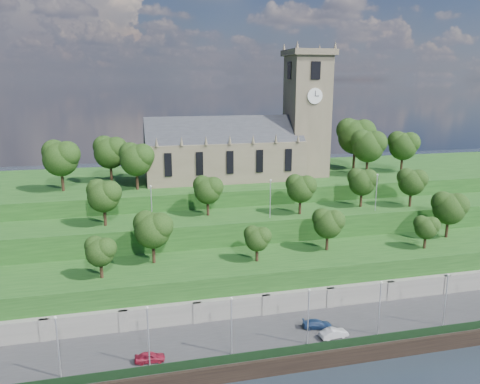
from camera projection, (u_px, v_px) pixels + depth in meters
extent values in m
plane|color=black|center=(329.00, 367.00, 58.85)|extent=(320.00, 320.00, 0.00)
cube|color=#2D2D30|center=(311.00, 335.00, 64.30)|extent=(160.00, 12.00, 2.00)
cube|color=black|center=(329.00, 359.00, 58.55)|extent=(160.00, 0.50, 2.20)
cube|color=black|center=(328.00, 346.00, 58.81)|extent=(160.00, 0.10, 1.20)
cube|color=slate|center=(296.00, 305.00, 69.62)|extent=(160.00, 2.00, 5.00)
cube|color=slate|center=(45.00, 337.00, 60.98)|extent=(1.20, 0.60, 5.00)
cube|color=slate|center=(124.00, 328.00, 63.23)|extent=(1.20, 0.60, 5.00)
cube|color=slate|center=(197.00, 319.00, 65.48)|extent=(1.20, 0.60, 5.00)
cube|color=slate|center=(266.00, 311.00, 67.74)|extent=(1.20, 0.60, 5.00)
cube|color=slate|center=(330.00, 304.00, 69.99)|extent=(1.20, 0.60, 5.00)
cube|color=slate|center=(390.00, 297.00, 72.25)|extent=(1.20, 0.60, 5.00)
cube|color=slate|center=(446.00, 290.00, 74.50)|extent=(1.20, 0.60, 5.00)
cube|color=#1B4517|center=(284.00, 279.00, 74.95)|extent=(160.00, 12.00, 8.00)
cube|color=#1B4517|center=(265.00, 245.00, 84.88)|extent=(160.00, 10.00, 12.00)
cube|color=#1B4517|center=(238.00, 207.00, 104.40)|extent=(160.00, 32.00, 15.00)
cube|color=brown|center=(224.00, 160.00, 97.02)|extent=(32.00, 12.00, 8.00)
cube|color=#24272C|center=(224.00, 141.00, 96.09)|extent=(32.00, 10.18, 10.18)
cone|color=brown|center=(156.00, 142.00, 87.05)|extent=(0.70, 0.70, 1.80)
cone|color=brown|center=(181.00, 141.00, 88.10)|extent=(0.70, 0.70, 1.80)
cone|color=brown|center=(206.00, 140.00, 89.15)|extent=(0.70, 0.70, 1.80)
cone|color=brown|center=(230.00, 140.00, 90.20)|extent=(0.70, 0.70, 1.80)
cone|color=brown|center=(253.00, 139.00, 91.26)|extent=(0.70, 0.70, 1.80)
cone|color=brown|center=(276.00, 138.00, 92.31)|extent=(0.70, 0.70, 1.80)
cone|color=brown|center=(298.00, 138.00, 93.36)|extent=(0.70, 0.70, 1.80)
cube|color=black|center=(168.00, 165.00, 88.45)|extent=(1.40, 0.25, 4.50)
cube|color=black|center=(200.00, 164.00, 89.80)|extent=(1.40, 0.25, 4.50)
cube|color=black|center=(230.00, 162.00, 91.16)|extent=(1.40, 0.25, 4.50)
cube|color=black|center=(260.00, 161.00, 92.51)|extent=(1.40, 0.25, 4.50)
cube|color=black|center=(288.00, 160.00, 93.86)|extent=(1.40, 0.25, 4.50)
cube|color=brown|center=(307.00, 117.00, 99.10)|extent=(8.00, 8.00, 25.00)
cube|color=brown|center=(309.00, 53.00, 96.04)|extent=(9.20, 9.20, 1.20)
cone|color=brown|center=(297.00, 45.00, 91.07)|extent=(0.80, 0.80, 1.60)
cone|color=brown|center=(284.00, 48.00, 98.64)|extent=(0.80, 0.80, 1.60)
cone|color=brown|center=(335.00, 46.00, 92.87)|extent=(0.80, 0.80, 1.60)
cone|color=brown|center=(320.00, 48.00, 100.44)|extent=(0.80, 0.80, 1.60)
cube|color=black|center=(316.00, 70.00, 93.02)|extent=(2.00, 0.25, 3.50)
cube|color=black|center=(301.00, 71.00, 100.74)|extent=(2.00, 0.25, 3.50)
cube|color=black|center=(290.00, 71.00, 95.96)|extent=(0.25, 2.00, 3.50)
cube|color=black|center=(326.00, 71.00, 97.80)|extent=(0.25, 2.00, 3.50)
cylinder|color=white|center=(315.00, 96.00, 94.15)|extent=(3.20, 0.30, 3.20)
cylinder|color=white|center=(326.00, 95.00, 98.97)|extent=(0.30, 3.20, 3.20)
cube|color=black|center=(315.00, 93.00, 93.86)|extent=(0.12, 0.05, 1.10)
cube|color=black|center=(317.00, 96.00, 94.07)|extent=(0.80, 0.05, 0.12)
cylinder|color=black|center=(101.00, 269.00, 65.57)|extent=(0.48, 0.48, 2.62)
sphere|color=black|center=(100.00, 252.00, 64.98)|extent=(4.07, 4.07, 4.07)
sphere|color=black|center=(106.00, 248.00, 64.63)|extent=(3.06, 3.06, 3.06)
sphere|color=black|center=(95.00, 246.00, 65.11)|extent=(2.85, 2.85, 2.85)
cylinder|color=black|center=(154.00, 252.00, 70.93)|extent=(0.52, 0.52, 3.49)
sphere|color=black|center=(153.00, 231.00, 70.14)|extent=(5.43, 5.43, 5.43)
sphere|color=black|center=(160.00, 226.00, 69.68)|extent=(4.08, 4.08, 4.08)
sphere|color=black|center=(146.00, 223.00, 70.32)|extent=(3.80, 3.80, 3.80)
cylinder|color=black|center=(257.00, 254.00, 71.71)|extent=(0.47, 0.47, 2.41)
sphere|color=black|center=(257.00, 239.00, 71.16)|extent=(3.76, 3.76, 3.76)
sphere|color=black|center=(263.00, 236.00, 70.84)|extent=(2.82, 2.82, 2.82)
sphere|color=black|center=(252.00, 234.00, 71.28)|extent=(2.63, 2.63, 2.63)
cylinder|color=black|center=(327.00, 241.00, 76.33)|extent=(0.49, 0.49, 3.00)
sphere|color=black|center=(328.00, 224.00, 75.65)|extent=(4.67, 4.67, 4.67)
sphere|color=black|center=(335.00, 221.00, 75.26)|extent=(3.50, 3.50, 3.50)
sphere|color=black|center=(322.00, 218.00, 75.80)|extent=(3.27, 3.27, 3.27)
cylinder|color=black|center=(425.00, 241.00, 77.19)|extent=(0.47, 0.47, 2.39)
sphere|color=black|center=(426.00, 228.00, 76.65)|extent=(3.72, 3.72, 3.72)
sphere|color=black|center=(432.00, 225.00, 76.34)|extent=(2.79, 2.79, 2.79)
sphere|color=black|center=(421.00, 223.00, 76.77)|extent=(2.60, 2.60, 2.60)
cylinder|color=black|center=(447.00, 228.00, 82.44)|extent=(0.52, 0.52, 3.55)
sphere|color=black|center=(449.00, 209.00, 81.64)|extent=(5.52, 5.52, 5.52)
sphere|color=black|center=(457.00, 205.00, 81.18)|extent=(4.14, 4.14, 4.14)
sphere|color=black|center=(442.00, 202.00, 81.82)|extent=(3.86, 3.86, 3.86)
cylinder|color=black|center=(105.00, 216.00, 75.96)|extent=(0.51, 0.51, 3.31)
sphere|color=black|center=(104.00, 197.00, 75.21)|extent=(5.15, 5.15, 5.15)
sphere|color=black|center=(110.00, 192.00, 74.78)|extent=(3.86, 3.86, 3.86)
sphere|color=black|center=(97.00, 190.00, 75.38)|extent=(3.60, 3.60, 3.60)
cylinder|color=black|center=(208.00, 207.00, 81.79)|extent=(0.50, 0.50, 3.04)
sphere|color=black|center=(208.00, 191.00, 81.10)|extent=(4.73, 4.73, 4.73)
sphere|color=black|center=(213.00, 187.00, 80.70)|extent=(3.54, 3.54, 3.54)
sphere|color=black|center=(202.00, 185.00, 81.25)|extent=(3.31, 3.31, 3.31)
cylinder|color=black|center=(300.00, 206.00, 82.54)|extent=(0.50, 0.50, 3.08)
sphere|color=black|center=(300.00, 189.00, 81.85)|extent=(4.79, 4.79, 4.79)
sphere|color=black|center=(307.00, 186.00, 81.45)|extent=(3.59, 3.59, 3.59)
sphere|color=black|center=(295.00, 183.00, 82.00)|extent=(3.35, 3.35, 3.35)
cylinder|color=black|center=(361.00, 198.00, 87.32)|extent=(0.50, 0.50, 3.16)
sphere|color=black|center=(362.00, 182.00, 86.61)|extent=(4.92, 4.92, 4.92)
sphere|color=black|center=(368.00, 179.00, 86.19)|extent=(3.69, 3.69, 3.69)
sphere|color=black|center=(357.00, 177.00, 86.77)|extent=(3.45, 3.45, 3.45)
cylinder|color=black|center=(410.00, 198.00, 87.47)|extent=(0.50, 0.50, 3.13)
sphere|color=black|center=(412.00, 183.00, 86.77)|extent=(4.88, 4.88, 4.88)
sphere|color=black|center=(418.00, 179.00, 86.35)|extent=(3.66, 3.66, 3.66)
sphere|color=black|center=(406.00, 177.00, 86.92)|extent=(3.41, 3.41, 3.41)
cylinder|color=black|center=(62.00, 180.00, 86.62)|extent=(0.54, 0.54, 4.11)
sphere|color=black|center=(61.00, 159.00, 85.69)|extent=(6.40, 6.40, 6.40)
sphere|color=black|center=(67.00, 154.00, 85.15)|extent=(4.80, 4.80, 4.80)
sphere|color=black|center=(54.00, 152.00, 85.90)|extent=(4.48, 4.48, 4.48)
cylinder|color=black|center=(111.00, 172.00, 94.24)|extent=(0.54, 0.54, 4.04)
sphere|color=black|center=(110.00, 153.00, 93.32)|extent=(6.29, 6.29, 6.29)
sphere|color=black|center=(116.00, 149.00, 92.79)|extent=(4.71, 4.71, 4.71)
sphere|color=black|center=(104.00, 146.00, 93.53)|extent=(4.40, 4.40, 4.40)
cylinder|color=black|center=(137.00, 180.00, 87.81)|extent=(0.53, 0.53, 3.83)
sphere|color=black|center=(136.00, 160.00, 86.94)|extent=(5.96, 5.96, 5.96)
sphere|color=black|center=(143.00, 156.00, 86.44)|extent=(4.47, 4.47, 4.47)
sphere|color=black|center=(130.00, 153.00, 87.13)|extent=(4.17, 4.17, 4.17)
cylinder|color=black|center=(367.00, 166.00, 100.58)|extent=(0.55, 0.55, 4.26)
sphere|color=black|center=(368.00, 147.00, 99.62)|extent=(6.62, 6.62, 6.62)
sphere|color=black|center=(376.00, 142.00, 99.06)|extent=(4.96, 4.96, 4.96)
sphere|color=black|center=(362.00, 140.00, 99.83)|extent=(4.63, 4.63, 4.63)
cylinder|color=black|center=(354.00, 158.00, 108.27)|extent=(0.58, 0.58, 5.04)
sphere|color=black|center=(355.00, 137.00, 107.14)|extent=(7.83, 7.83, 7.83)
sphere|color=black|center=(363.00, 132.00, 106.47)|extent=(5.88, 5.88, 5.88)
sphere|color=black|center=(348.00, 130.00, 107.39)|extent=(5.48, 5.48, 5.48)
cylinder|color=black|center=(402.00, 163.00, 104.68)|extent=(0.53, 0.53, 3.93)
sphere|color=black|center=(403.00, 146.00, 103.79)|extent=(6.12, 6.12, 6.12)
sphere|color=black|center=(410.00, 142.00, 103.27)|extent=(4.59, 4.59, 4.59)
sphere|color=black|center=(397.00, 141.00, 103.99)|extent=(4.28, 4.28, 4.28)
cylinder|color=#B2B2B7|center=(58.00, 348.00, 52.68)|extent=(0.16, 0.16, 7.38)
sphere|color=silver|center=(55.00, 318.00, 51.79)|extent=(0.36, 0.36, 0.36)
cylinder|color=#B2B2B7|center=(148.00, 337.00, 54.93)|extent=(0.16, 0.16, 7.38)
sphere|color=silver|center=(147.00, 308.00, 54.04)|extent=(0.36, 0.36, 0.36)
cylinder|color=#B2B2B7|center=(231.00, 327.00, 57.19)|extent=(0.16, 0.16, 7.38)
sphere|color=silver|center=(231.00, 299.00, 56.30)|extent=(0.36, 0.36, 0.36)
cylinder|color=#B2B2B7|center=(308.00, 318.00, 59.44)|extent=(0.16, 0.16, 7.38)
sphere|color=silver|center=(309.00, 290.00, 58.55)|extent=(0.36, 0.36, 0.36)
cylinder|color=#B2B2B7|center=(379.00, 309.00, 61.69)|extent=(0.16, 0.16, 7.38)
sphere|color=silver|center=(381.00, 282.00, 60.80)|extent=(0.36, 0.36, 0.36)
cylinder|color=#B2B2B7|center=(445.00, 301.00, 63.95)|extent=(0.16, 0.16, 7.38)
sphere|color=silver|center=(448.00, 275.00, 63.06)|extent=(0.36, 0.36, 0.36)
cylinder|color=#B2B2B7|center=(152.00, 207.00, 75.38)|extent=(0.16, 0.16, 6.49)
sphere|color=silver|center=(151.00, 186.00, 74.59)|extent=(0.36, 0.36, 0.36)
cylinder|color=#B2B2B7|center=(270.00, 199.00, 79.89)|extent=(0.16, 0.16, 6.49)
sphere|color=silver|center=(270.00, 180.00, 79.10)|extent=(0.36, 0.36, 0.36)
cylinder|color=#B2B2B7|center=(376.00, 193.00, 84.39)|extent=(0.16, 0.16, 6.49)
sphere|color=silver|center=(377.00, 175.00, 83.61)|extent=(0.36, 0.36, 0.36)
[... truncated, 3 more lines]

